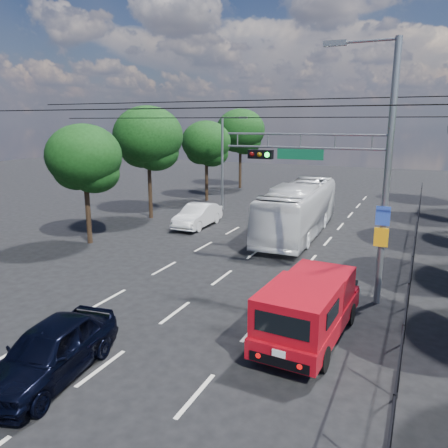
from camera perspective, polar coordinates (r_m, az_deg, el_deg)
The scene contains 14 objects.
ground at distance 13.30m, azimuth -15.74°, elevation -17.65°, with size 120.00×120.00×0.00m, color black.
lane_markings at distance 24.72m, azimuth 5.63°, elevation -2.59°, with size 6.12×38.00×0.01m.
signal_mast at distance 16.74m, azimuth 16.48°, elevation 7.64°, with size 6.43×0.39×9.50m.
streetlight_left at distance 33.70m, azimuth 0.04°, elevation 8.51°, with size 2.09×0.22×7.08m.
utility_wires at distance 18.98m, azimuth 0.81°, elevation 14.79°, with size 22.00×5.04×0.74m.
fence_right at distance 21.45m, azimuth 23.57°, elevation -3.27°, with size 0.06×34.03×2.00m.
tree_left_b at distance 25.16m, azimuth -17.70°, elevation 7.75°, with size 4.08×4.08×6.63m.
tree_left_c at distance 30.97m, azimuth -9.82°, elevation 10.60°, with size 4.80×4.80×7.80m.
tree_left_d at distance 37.69m, azimuth -2.29°, elevation 10.18°, with size 4.20×4.20×6.83m.
tree_left_e at distance 45.00m, azimuth 2.19°, elevation 11.71°, with size 4.92×4.92×7.99m.
red_pickup at distance 14.05m, azimuth 11.05°, elevation -10.61°, with size 2.32×5.63×2.05m.
navy_hatchback at distance 12.96m, azimuth -21.76°, elevation -15.12°, with size 1.81×4.50×1.53m, color black.
white_bus at distance 26.73m, azimuth 9.71°, elevation 1.90°, with size 2.61×11.15×3.11m, color white.
white_van at distance 28.51m, azimuth -3.45°, elevation 1.11°, with size 1.57×4.51×1.49m, color white.
Camera 1 is at (7.71, -8.51, 6.72)m, focal length 35.00 mm.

